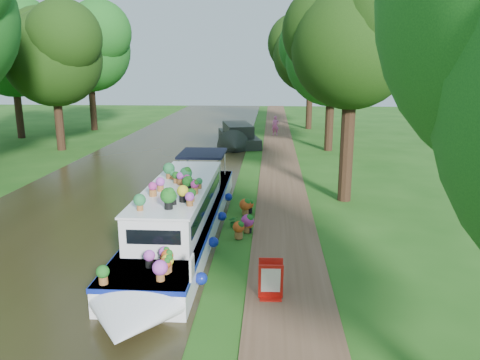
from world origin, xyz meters
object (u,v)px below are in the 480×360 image
second_boat (238,136)px  pedestrian_pink (275,126)px  plant_boat (180,214)px  sandwich_board (271,282)px

second_boat → pedestrian_pink: (2.74, 4.51, 0.21)m
pedestrian_pink → plant_boat: bearing=-89.6°
second_boat → sandwich_board: (2.47, -22.98, -0.14)m
second_boat → sandwich_board: second_boat is taller
sandwich_board → plant_boat: bearing=125.5°
second_boat → sandwich_board: 23.11m
plant_boat → sandwich_board: bearing=-52.7°
plant_boat → pedestrian_pink: size_ratio=8.60×
pedestrian_pink → second_boat: bearing=-113.0°
plant_boat → pedestrian_pink: plant_boat is taller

